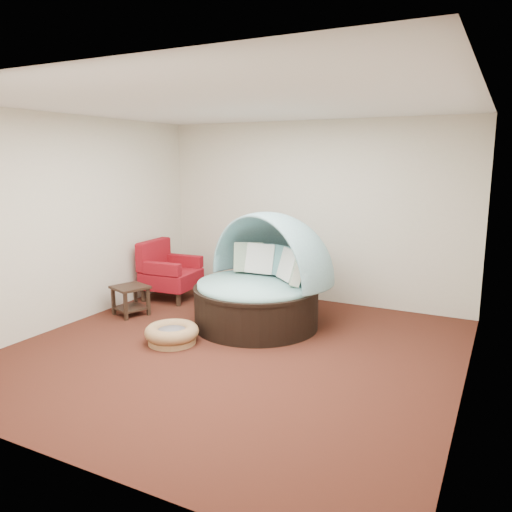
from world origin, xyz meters
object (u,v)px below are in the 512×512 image
at_px(canopy_daybed, 262,274).
at_px(side_table, 131,296).
at_px(pet_basket, 172,334).
at_px(red_armchair, 168,272).

xyz_separation_m(canopy_daybed, side_table, (-1.87, -0.48, -0.43)).
xyz_separation_m(canopy_daybed, pet_basket, (-0.66, -1.13, -0.59)).
height_order(canopy_daybed, pet_basket, canopy_daybed).
distance_m(canopy_daybed, red_armchair, 2.01).
height_order(canopy_daybed, red_armchair, canopy_daybed).
bearing_deg(pet_basket, red_armchair, 127.97).
xyz_separation_m(pet_basket, side_table, (-1.21, 0.65, 0.16)).
relative_size(red_armchair, side_table, 1.63).
bearing_deg(side_table, red_armchair, 93.54).
relative_size(canopy_daybed, pet_basket, 2.58).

